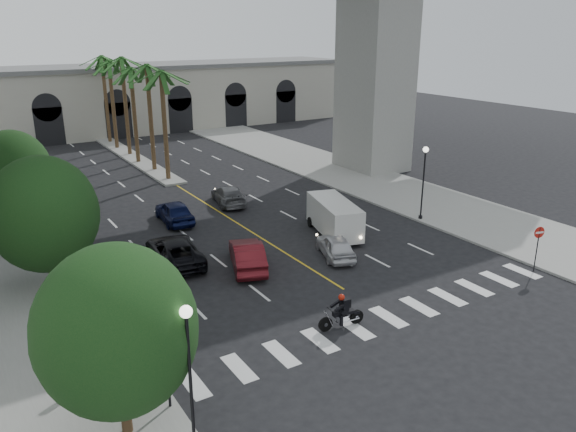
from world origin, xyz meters
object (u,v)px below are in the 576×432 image
object	(u,v)px
lamp_post_left_near	(190,368)
car_e	(174,212)
traffic_signal_far	(131,303)
car_d	(229,195)
pedestrian_b	(73,295)
car_c	(174,251)
lamp_post_right	(424,177)
car_a	(336,246)
traffic_signal_near	(166,349)
motorcycle_rider	(343,312)
cargo_van	(334,217)
lamp_post_left_far	(56,199)
car_b	(247,255)
do_not_enter_sign	(538,239)
pedestrian_a	(100,345)

from	to	relation	value
lamp_post_left_near	car_e	size ratio (longest dim) A/B	1.15
traffic_signal_far	car_d	bearing A→B (deg)	53.46
pedestrian_b	traffic_signal_far	bearing A→B (deg)	-63.20
car_c	car_d	bearing A→B (deg)	-123.86
car_e	car_c	bearing A→B (deg)	73.55
lamp_post_right	car_a	bearing A→B (deg)	-166.59
traffic_signal_near	motorcycle_rider	xyz separation A→B (m)	(8.87, 1.43, -1.75)
traffic_signal_near	traffic_signal_far	distance (m)	4.00
lamp_post_left_near	lamp_post_right	bearing A→B (deg)	29.69
car_c	car_d	distance (m)	11.78
car_d	cargo_van	bearing A→B (deg)	118.61
car_a	pedestrian_b	distance (m)	14.95
car_c	lamp_post_right	bearing A→B (deg)	-178.61
lamp_post_left_far	pedestrian_b	world-z (taller)	lamp_post_left_far
lamp_post_right	lamp_post_left_far	bearing A→B (deg)	160.67
car_b	do_not_enter_sign	size ratio (longest dim) A/B	1.81
traffic_signal_far	car_e	xyz separation A→B (m)	(7.63, 15.38, -1.72)
lamp_post_left_near	car_a	size ratio (longest dim) A/B	1.32
lamp_post_right	car_d	bearing A→B (deg)	132.58
lamp_post_left_far	motorcycle_rider	xyz separation A→B (m)	(8.97, -17.07, -2.46)
lamp_post_right	do_not_enter_sign	distance (m)	9.98
traffic_signal_far	lamp_post_left_near	bearing A→B (deg)	-90.88
car_b	car_c	size ratio (longest dim) A/B	0.87
car_e	lamp_post_left_far	bearing A→B (deg)	10.95
traffic_signal_far	motorcycle_rider	xyz separation A→B (m)	(8.87, -2.57, -1.75)
motorcycle_rider	pedestrian_b	xyz separation A→B (m)	(-10.24, 7.52, 0.36)
traffic_signal_near	pedestrian_b	xyz separation A→B (m)	(-1.37, 8.95, -1.39)
pedestrian_a	pedestrian_b	size ratio (longest dim) A/B	0.86
car_b	pedestrian_a	xyz separation A→B (m)	(-9.67, -5.57, 0.18)
lamp_post_right	motorcycle_rider	size ratio (longest dim) A/B	2.29
car_a	car_c	bearing A→B (deg)	-5.59
lamp_post_right	car_b	size ratio (longest dim) A/B	1.09
traffic_signal_near	pedestrian_b	world-z (taller)	traffic_signal_near
lamp_post_left_far	cargo_van	distance (m)	17.43
lamp_post_left_near	traffic_signal_near	distance (m)	2.60
car_b	car_d	world-z (taller)	car_b
traffic_signal_near	car_a	world-z (taller)	traffic_signal_near
lamp_post_left_near	car_d	distance (m)	27.17
car_a	car_b	size ratio (longest dim) A/B	0.82
lamp_post_left_far	pedestrian_a	bearing A→B (deg)	-95.14
traffic_signal_near	traffic_signal_far	size ratio (longest dim) A/B	1.00
motorcycle_rider	car_c	distance (m)	11.69
car_d	cargo_van	distance (m)	10.37
lamp_post_left_far	lamp_post_left_near	bearing A→B (deg)	-90.00
car_e	car_d	bearing A→B (deg)	-155.35
car_d	cargo_van	world-z (taller)	cargo_van
lamp_post_left_near	pedestrian_a	bearing A→B (deg)	101.17
lamp_post_left_near	traffic_signal_far	distance (m)	6.54
lamp_post_left_far	motorcycle_rider	distance (m)	19.44
pedestrian_a	car_d	bearing A→B (deg)	19.13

